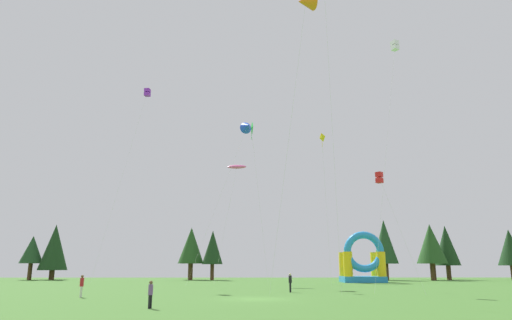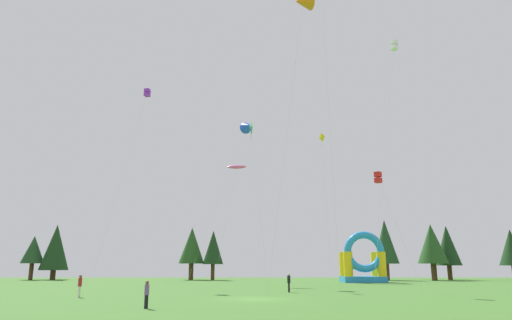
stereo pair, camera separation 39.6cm
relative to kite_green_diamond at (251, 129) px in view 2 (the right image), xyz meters
The scene contains 20 objects.
ground_plane 27.43m from the kite_green_diamond, 88.24° to the right, with size 120.00×120.00×0.00m, color #3D6B28.
kite_green_diamond is the anchor object (origin of this frame).
kite_orange_delta 24.84m from the kite_green_diamond, 80.24° to the right, with size 3.50×8.81×22.28m.
kite_white_box 19.42m from the kite_green_diamond, 31.72° to the right, with size 4.79×2.83×26.08m.
kite_red_box 19.65m from the kite_green_diamond, 46.69° to the right, with size 2.94×3.00×10.92m.
kite_blue_delta 5.55m from the kite_green_diamond, 95.91° to the left, with size 8.37×3.36×21.80m.
kite_purple_box 15.78m from the kite_green_diamond, 166.18° to the left, with size 6.52×1.50×25.78m.
kite_yellow_diamond 8.97m from the kite_green_diamond, ahead, with size 1.78×5.66×18.31m.
kite_pink_parafoil 8.39m from the kite_green_diamond, 104.82° to the left, with size 4.22×1.25×16.23m.
person_left_edge 21.61m from the kite_green_diamond, 71.89° to the right, with size 0.39×0.39×1.71m.
person_near_camera 33.22m from the kite_green_diamond, 101.54° to the right, with size 0.37×0.37×1.55m.
person_far_side 28.52m from the kite_green_diamond, 125.93° to the right, with size 0.30×0.30×1.68m.
inflatable_orange_dome 26.47m from the kite_green_diamond, 38.65° to the left, with size 6.07×4.63×7.23m.
tree_row_0 47.44m from the kite_green_diamond, 146.27° to the left, with size 3.84×3.84×7.38m.
tree_row_1 44.98m from the kite_green_diamond, 142.93° to the left, with size 4.86×4.86×9.40m.
tree_row_2 30.41m from the kite_green_diamond, 112.37° to the left, with size 4.40×4.40×8.82m.
tree_row_3 28.27m from the kite_green_diamond, 105.38° to the left, with size 3.47×3.47×8.20m.
tree_row_4 34.51m from the kite_green_diamond, 45.55° to the left, with size 4.16×4.16×9.96m.
tree_row_5 39.70m from the kite_green_diamond, 36.69° to the left, with size 4.94×4.94×9.18m.
tree_row_6 44.28m from the kite_green_diamond, 36.77° to the left, with size 4.24×4.24×9.16m.
Camera 2 is at (0.10, -34.59, 2.41)m, focal length 31.80 mm.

